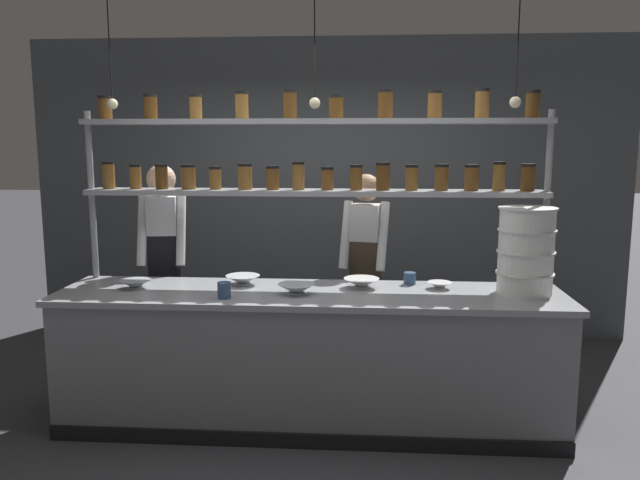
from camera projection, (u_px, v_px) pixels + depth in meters
name	position (u px, v px, depth m)	size (l,w,h in m)	color
ground_plane	(310.00, 422.00, 4.27)	(40.00, 40.00, 0.00)	#3D3D42
back_wall	(328.00, 190.00, 6.08)	(5.76, 0.12, 2.88)	#4C5156
prep_counter	(310.00, 358.00, 4.20)	(3.36, 0.76, 0.92)	gray
spice_shelf_unit	(316.00, 162.00, 4.32)	(3.24, 0.28, 2.25)	#999BA0
chef_left	(164.00, 259.00, 4.82)	(0.39, 0.32, 1.73)	black
chef_center	(365.00, 265.00, 4.86)	(0.40, 0.33, 1.66)	black
container_stack	(526.00, 251.00, 4.03)	(0.37, 0.37, 0.57)	white
prep_bowl_near_left	(361.00, 283.00, 4.23)	(0.24, 0.24, 0.07)	silver
prep_bowl_center_front	(296.00, 289.00, 4.06)	(0.24, 0.24, 0.07)	silver
prep_bowl_center_back	(135.00, 284.00, 4.21)	(0.21, 0.21, 0.06)	#B2B7BC
prep_bowl_near_right	(243.00, 280.00, 4.33)	(0.24, 0.24, 0.07)	silver
prep_bowl_far_left	(440.00, 285.00, 4.21)	(0.16, 0.16, 0.05)	silver
serving_cup_front	(224.00, 290.00, 3.95)	(0.09, 0.09, 0.10)	#334C70
serving_cup_by_board	(410.00, 278.00, 4.34)	(0.08, 0.08, 0.08)	#334C70
pendant_light_row	(311.00, 97.00, 3.93)	(2.63, 0.07, 0.72)	black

